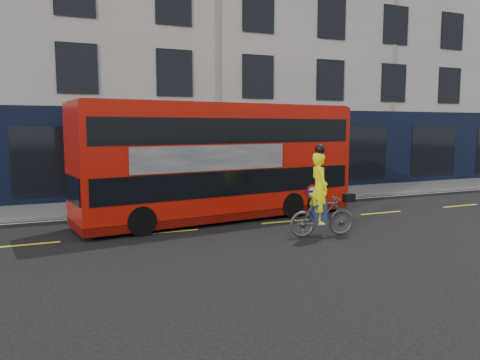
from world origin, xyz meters
TOP-DOWN VIEW (x-y plane):
  - ground at (0.00, 0.00)m, footprint 120.00×120.00m
  - pavement at (0.00, 6.50)m, footprint 60.00×3.00m
  - kerb at (0.00, 5.00)m, footprint 60.00×0.12m
  - building_terrace at (0.00, 12.94)m, footprint 50.00×10.07m
  - road_edge_line at (0.00, 4.70)m, footprint 58.00×0.10m
  - lane_dashes at (0.00, 1.50)m, footprint 58.00×0.12m
  - bus at (-1.83, 2.76)m, footprint 9.97×3.48m
  - cyclist at (-0.09, -0.77)m, footprint 2.05×0.85m

SIDE VIEW (x-z plane):
  - ground at x=0.00m, z-range 0.00..0.00m
  - road_edge_line at x=0.00m, z-range 0.00..0.01m
  - lane_dashes at x=0.00m, z-range 0.00..0.01m
  - pavement at x=0.00m, z-range 0.00..0.12m
  - kerb at x=0.00m, z-range 0.00..0.13m
  - cyclist at x=-0.09m, z-range -0.43..2.24m
  - bus at x=-1.83m, z-range 0.05..3.99m
  - building_terrace at x=0.00m, z-range -0.01..14.99m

